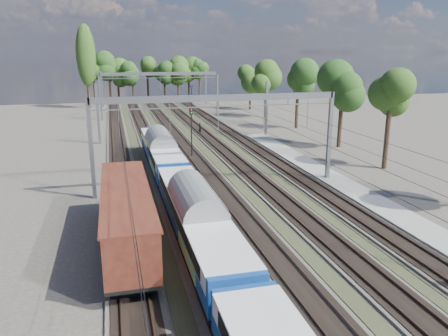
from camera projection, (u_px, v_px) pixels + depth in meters
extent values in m
cube|color=#47423A|center=(119.00, 158.00, 54.09)|extent=(3.00, 130.00, 0.15)
cube|color=black|center=(119.00, 157.00, 54.07)|extent=(2.50, 130.00, 0.06)
cube|color=#473326|center=(113.00, 157.00, 53.87)|extent=(0.08, 130.00, 0.14)
cube|color=#473326|center=(125.00, 156.00, 54.21)|extent=(0.08, 130.00, 0.14)
cube|color=#47423A|center=(156.00, 156.00, 55.17)|extent=(3.00, 130.00, 0.15)
cube|color=black|center=(156.00, 155.00, 55.15)|extent=(2.50, 130.00, 0.06)
cube|color=#473326|center=(150.00, 155.00, 54.95)|extent=(0.08, 130.00, 0.14)
cube|color=#473326|center=(162.00, 154.00, 55.30)|extent=(0.08, 130.00, 0.14)
cube|color=#47423A|center=(191.00, 154.00, 56.26)|extent=(3.00, 130.00, 0.15)
cube|color=black|center=(191.00, 153.00, 56.23)|extent=(2.50, 130.00, 0.06)
cube|color=#473326|center=(185.00, 153.00, 56.03)|extent=(0.08, 130.00, 0.14)
cube|color=#473326|center=(196.00, 152.00, 56.38)|extent=(0.08, 130.00, 0.14)
cube|color=#47423A|center=(225.00, 152.00, 57.34)|extent=(3.00, 130.00, 0.15)
cube|color=black|center=(225.00, 151.00, 57.31)|extent=(2.50, 130.00, 0.06)
cube|color=#473326|center=(219.00, 151.00, 57.11)|extent=(0.08, 130.00, 0.14)
cube|color=#473326|center=(230.00, 150.00, 57.46)|extent=(0.08, 130.00, 0.14)
cube|color=#47423A|center=(257.00, 150.00, 58.42)|extent=(3.00, 130.00, 0.15)
cube|color=black|center=(257.00, 149.00, 58.39)|extent=(2.50, 130.00, 0.06)
cube|color=#473326|center=(252.00, 149.00, 58.20)|extent=(0.08, 130.00, 0.14)
cube|color=#473326|center=(262.00, 148.00, 58.54)|extent=(0.08, 130.00, 0.14)
cube|color=#2D2C1D|center=(138.00, 157.00, 54.65)|extent=(1.10, 130.00, 0.05)
cube|color=#2D2C1D|center=(174.00, 155.00, 55.73)|extent=(1.10, 130.00, 0.05)
cube|color=#2D2C1D|center=(208.00, 153.00, 56.81)|extent=(1.10, 130.00, 0.05)
cube|color=#2D2C1D|center=(241.00, 151.00, 57.89)|extent=(1.10, 130.00, 0.05)
cube|color=gray|center=(389.00, 211.00, 35.72)|extent=(3.00, 70.00, 0.30)
cube|color=slate|center=(91.00, 149.00, 38.31)|extent=(0.35, 0.35, 9.00)
cube|color=slate|center=(329.00, 137.00, 43.84)|extent=(0.35, 0.35, 9.00)
cube|color=slate|center=(218.00, 98.00, 40.00)|extent=(23.00, 0.35, 0.60)
cube|color=slate|center=(100.00, 97.00, 83.24)|extent=(0.35, 0.35, 9.00)
cube|color=slate|center=(217.00, 94.00, 88.77)|extent=(0.35, 0.35, 9.00)
cube|color=slate|center=(160.00, 74.00, 84.93)|extent=(23.00, 0.35, 0.60)
cube|color=slate|center=(98.00, 114.00, 61.78)|extent=(0.35, 0.35, 8.50)
cube|color=slate|center=(102.00, 89.00, 103.90)|extent=(0.35, 0.35, 8.50)
cube|color=slate|center=(266.00, 109.00, 67.86)|extent=(0.35, 0.35, 8.50)
cube|color=slate|center=(206.00, 87.00, 109.98)|extent=(0.35, 0.35, 8.50)
cylinder|color=black|center=(117.00, 114.00, 52.70)|extent=(0.03, 130.00, 0.03)
cylinder|color=black|center=(116.00, 105.00, 52.41)|extent=(0.03, 130.00, 0.03)
cylinder|color=black|center=(154.00, 113.00, 53.78)|extent=(0.03, 130.00, 0.03)
cylinder|color=black|center=(154.00, 104.00, 53.50)|extent=(0.03, 130.00, 0.03)
cylinder|color=black|center=(190.00, 112.00, 54.86)|extent=(0.03, 130.00, 0.03)
cylinder|color=black|center=(190.00, 103.00, 54.58)|extent=(0.03, 130.00, 0.03)
cylinder|color=black|center=(225.00, 111.00, 55.94)|extent=(0.03, 130.00, 0.03)
cylinder|color=black|center=(225.00, 102.00, 55.66)|extent=(0.03, 130.00, 0.03)
cylinder|color=black|center=(258.00, 110.00, 57.02)|extent=(0.03, 130.00, 0.03)
cylinder|color=black|center=(258.00, 101.00, 56.74)|extent=(0.03, 130.00, 0.03)
cylinder|color=black|center=(95.00, 90.00, 114.78)|extent=(0.56, 0.56, 6.33)
sphere|color=#183E16|center=(93.00, 70.00, 113.47)|extent=(4.06, 4.06, 4.06)
cylinder|color=black|center=(110.00, 92.00, 114.25)|extent=(0.56, 0.56, 5.52)
sphere|color=#183E16|center=(109.00, 74.00, 113.11)|extent=(4.24, 4.24, 4.24)
cylinder|color=black|center=(124.00, 88.00, 116.27)|extent=(0.56, 0.56, 7.21)
sphere|color=#183E16|center=(123.00, 65.00, 114.79)|extent=(3.90, 3.90, 3.90)
cylinder|color=black|center=(132.00, 87.00, 115.69)|extent=(0.56, 0.56, 7.45)
sphere|color=#183E16|center=(131.00, 64.00, 114.16)|extent=(4.98, 4.98, 4.98)
cylinder|color=black|center=(150.00, 90.00, 119.61)|extent=(0.56, 0.56, 5.62)
sphere|color=#183E16|center=(150.00, 73.00, 118.45)|extent=(4.11, 4.11, 4.11)
cylinder|color=black|center=(159.00, 88.00, 119.80)|extent=(0.56, 0.56, 6.39)
sphere|color=#183E16|center=(158.00, 69.00, 118.49)|extent=(4.24, 4.24, 4.24)
cylinder|color=black|center=(173.00, 89.00, 118.19)|extent=(0.56, 0.56, 6.26)
sphere|color=#183E16|center=(173.00, 70.00, 116.90)|extent=(5.48, 5.48, 5.48)
cylinder|color=black|center=(184.00, 89.00, 122.34)|extent=(0.56, 0.56, 5.51)
sphere|color=#183E16|center=(184.00, 73.00, 121.21)|extent=(5.30, 5.30, 5.30)
cylinder|color=black|center=(201.00, 88.00, 123.07)|extent=(0.56, 0.56, 5.96)
sphere|color=#183E16|center=(200.00, 71.00, 121.84)|extent=(4.55, 4.55, 4.55)
cylinder|color=black|center=(401.00, 145.00, 48.57)|extent=(0.56, 0.56, 5.46)
sphere|color=#183E16|center=(405.00, 106.00, 47.45)|extent=(3.94, 3.94, 3.94)
cylinder|color=black|center=(338.00, 128.00, 60.24)|extent=(0.56, 0.56, 5.21)
sphere|color=#183E16|center=(340.00, 98.00, 59.17)|extent=(3.58, 3.58, 3.58)
cylinder|color=black|center=(300.00, 114.00, 72.88)|extent=(0.56, 0.56, 5.64)
sphere|color=#183E16|center=(301.00, 86.00, 71.72)|extent=(3.63, 3.63, 3.63)
cylinder|color=black|center=(263.00, 105.00, 86.37)|extent=(0.56, 0.56, 5.32)
sphere|color=#183E16|center=(264.00, 83.00, 85.28)|extent=(3.43, 3.43, 3.43)
cylinder|color=black|center=(248.00, 94.00, 100.82)|extent=(0.56, 0.56, 6.66)
sphere|color=#183E16|center=(248.00, 71.00, 99.45)|extent=(3.40, 3.40, 3.40)
cylinder|color=black|center=(87.00, 74.00, 100.34)|extent=(0.70, 0.70, 16.00)
ellipsoid|color=#264416|center=(86.00, 56.00, 99.31)|extent=(4.40, 4.40, 14.08)
cube|color=black|center=(223.00, 293.00, 22.87)|extent=(2.04, 3.06, 0.82)
cube|color=black|center=(180.00, 204.00, 36.24)|extent=(2.04, 3.06, 0.82)
cube|color=navy|center=(196.00, 217.00, 29.16)|extent=(2.86, 20.41, 1.94)
cube|color=silver|center=(196.00, 210.00, 29.03)|extent=(2.94, 19.59, 0.97)
cube|color=black|center=(218.00, 208.00, 29.38)|extent=(0.04, 17.34, 0.71)
cube|color=#D99B0B|center=(211.00, 253.00, 25.09)|extent=(2.96, 5.71, 0.71)
cylinder|color=gray|center=(196.00, 203.00, 28.91)|extent=(2.90, 20.41, 2.90)
cube|color=black|center=(170.00, 181.00, 42.53)|extent=(2.04, 3.06, 0.82)
cube|color=black|center=(155.00, 150.00, 55.90)|extent=(2.04, 3.06, 0.82)
cube|color=navy|center=(161.00, 151.00, 48.82)|extent=(2.86, 20.41, 1.94)
cube|color=silver|center=(161.00, 146.00, 48.69)|extent=(2.94, 19.59, 0.97)
cube|color=black|center=(174.00, 145.00, 49.04)|extent=(0.04, 17.34, 0.71)
cube|color=#D99B0B|center=(166.00, 165.00, 44.75)|extent=(2.96, 5.71, 0.71)
cylinder|color=gray|center=(161.00, 142.00, 48.57)|extent=(2.90, 20.41, 2.90)
cube|color=black|center=(132.00, 278.00, 24.34)|extent=(2.18, 2.83, 0.76)
cube|color=black|center=(125.00, 212.00, 34.33)|extent=(2.18, 2.83, 0.76)
cube|color=black|center=(128.00, 233.00, 29.21)|extent=(2.94, 15.24, 0.22)
cube|color=#491613|center=(127.00, 212.00, 28.82)|extent=(2.94, 15.24, 2.83)
cube|color=#491613|center=(125.00, 190.00, 28.44)|extent=(3.16, 15.24, 0.13)
imported|color=black|center=(200.00, 128.00, 70.16)|extent=(0.59, 0.74, 1.77)
cylinder|color=black|center=(192.00, 136.00, 54.08)|extent=(0.15, 0.15, 5.38)
cube|color=black|center=(191.00, 111.00, 53.30)|extent=(0.43, 0.35, 0.75)
sphere|color=red|center=(191.00, 110.00, 53.11)|extent=(0.17, 0.17, 0.17)
sphere|color=#0C9919|center=(191.00, 113.00, 53.21)|extent=(0.17, 0.17, 0.17)
cylinder|color=black|center=(192.00, 101.00, 92.79)|extent=(0.15, 0.15, 5.37)
cube|color=black|center=(192.00, 86.00, 92.01)|extent=(0.42, 0.33, 0.75)
sphere|color=red|center=(192.00, 86.00, 91.82)|extent=(0.17, 0.17, 0.17)
sphere|color=#0C9919|center=(192.00, 87.00, 91.92)|extent=(0.17, 0.17, 0.17)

